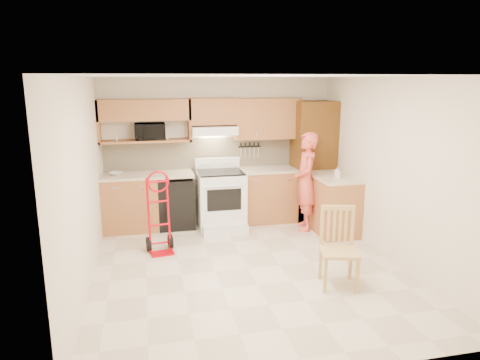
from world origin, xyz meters
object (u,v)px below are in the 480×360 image
object	(u,v)px
range	(221,195)
person	(306,182)
microwave	(150,131)
dining_chair	(339,249)
hand_truck	(160,216)

from	to	relation	value
range	person	xyz separation A→B (m)	(1.36, -0.36, 0.25)
microwave	person	bearing A→B (deg)	-16.37
microwave	range	size ratio (longest dim) A/B	0.43
dining_chair	hand_truck	bearing A→B (deg)	156.89
range	person	size ratio (longest dim) A/B	0.70
microwave	dining_chair	distance (m)	3.71
person	hand_truck	xyz separation A→B (m)	(-2.41, -0.53, -0.27)
range	dining_chair	bearing A→B (deg)	-67.54
microwave	person	distance (m)	2.71
hand_truck	microwave	bearing A→B (deg)	84.68
person	hand_truck	world-z (taller)	person
range	hand_truck	bearing A→B (deg)	-140.08
range	microwave	bearing A→B (deg)	161.43
hand_truck	dining_chair	distance (m)	2.58
microwave	hand_truck	xyz separation A→B (m)	(0.06, -1.26, -1.08)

